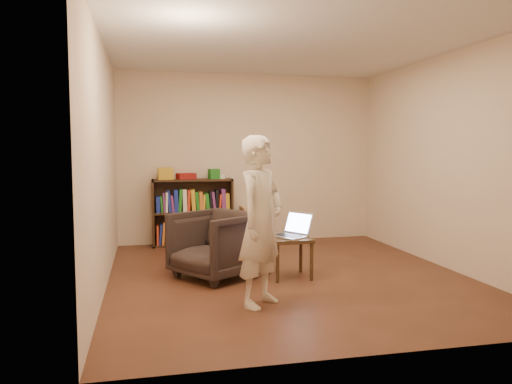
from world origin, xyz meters
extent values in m
plane|color=#422315|center=(0.00, 0.00, 0.00)|extent=(4.50, 4.50, 0.00)
plane|color=silver|center=(0.00, 0.00, 2.60)|extent=(4.50, 4.50, 0.00)
plane|color=beige|center=(0.00, 2.25, 1.30)|extent=(4.00, 0.00, 4.00)
plane|color=beige|center=(-2.00, 0.00, 1.30)|extent=(0.00, 4.50, 4.50)
plane|color=beige|center=(2.00, 0.00, 1.30)|extent=(0.00, 4.50, 4.50)
cube|color=black|center=(-1.48, 2.08, 0.50)|extent=(0.03, 0.30, 1.00)
cube|color=black|center=(-0.31, 2.08, 0.50)|extent=(0.03, 0.30, 1.00)
cube|color=black|center=(-0.89, 2.22, 0.50)|extent=(1.20, 0.02, 1.00)
cube|color=black|center=(-0.89, 2.08, 0.01)|extent=(1.20, 0.30, 0.03)
cube|color=black|center=(-0.89, 2.08, 0.50)|extent=(1.14, 0.30, 0.03)
cube|color=black|center=(-0.89, 2.08, 0.98)|extent=(1.20, 0.30, 0.03)
cube|color=gold|center=(-1.29, 2.07, 1.09)|extent=(0.23, 0.17, 0.18)
cube|color=maroon|center=(-0.98, 2.10, 1.04)|extent=(0.30, 0.25, 0.09)
cube|color=#1F701D|center=(-0.57, 2.08, 1.07)|extent=(0.17, 0.17, 0.15)
cube|color=white|center=(-0.44, 2.09, 1.04)|extent=(0.11, 0.11, 0.07)
cube|color=tan|center=(0.05, 2.03, 0.55)|extent=(0.39, 0.39, 0.04)
cylinder|color=tan|center=(-0.11, 1.88, 0.26)|extent=(0.04, 0.04, 0.53)
cylinder|color=tan|center=(0.20, 1.88, 0.26)|extent=(0.04, 0.04, 0.53)
cylinder|color=tan|center=(-0.11, 2.18, 0.26)|extent=(0.04, 0.04, 0.53)
cylinder|color=tan|center=(0.20, 2.18, 0.26)|extent=(0.04, 0.04, 0.53)
imported|color=black|center=(-0.82, 0.12, 0.38)|extent=(1.14, 1.13, 0.75)
cube|color=black|center=(0.00, -0.05, 0.44)|extent=(0.45, 0.45, 0.04)
cylinder|color=black|center=(-0.19, -0.25, 0.21)|extent=(0.04, 0.04, 0.42)
cylinder|color=black|center=(0.20, -0.25, 0.21)|extent=(0.04, 0.04, 0.42)
cylinder|color=black|center=(-0.19, 0.14, 0.21)|extent=(0.04, 0.04, 0.42)
cylinder|color=black|center=(0.20, 0.14, 0.21)|extent=(0.04, 0.04, 0.42)
cube|color=silver|center=(-0.02, -0.05, 0.47)|extent=(0.42, 0.46, 0.02)
cube|color=black|center=(-0.02, -0.05, 0.48)|extent=(0.29, 0.35, 0.00)
cube|color=silver|center=(0.13, 0.05, 0.60)|extent=(0.29, 0.37, 0.25)
cube|color=#B3C5FA|center=(0.13, 0.05, 0.60)|extent=(0.24, 0.32, 0.21)
imported|color=beige|center=(-0.54, -0.96, 0.79)|extent=(0.67, 0.67, 1.58)
camera|label=1|loc=(-1.57, -5.39, 1.46)|focal=35.00mm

